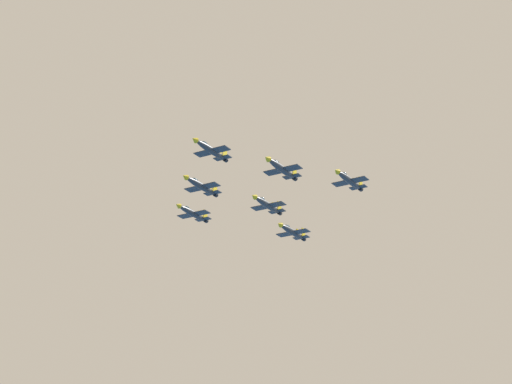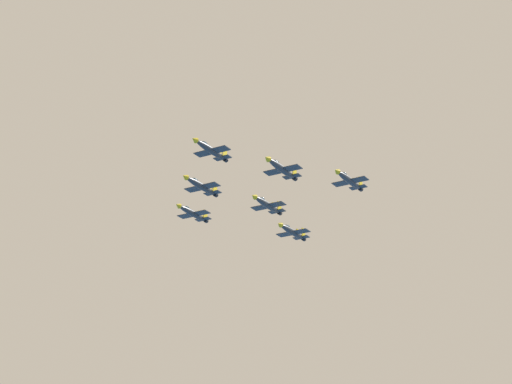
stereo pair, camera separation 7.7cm
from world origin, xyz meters
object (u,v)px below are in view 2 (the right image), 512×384
object	(u,v)px
jet_trailing	(292,232)
jet_left_wingman	(281,168)
jet_left_outer	(349,180)
jet_lead	(211,150)
jet_right_wingman	(201,186)
jet_slot_rear	(267,205)
jet_right_outer	(192,213)

from	to	relation	value
jet_trailing	jet_left_wingman	bearing A→B (deg)	23.15
jet_left_wingman	jet_left_outer	xyz separation A→B (m)	(-18.80, -8.05, -0.60)
jet_lead	jet_left_wingman	distance (m)	20.60
jet_right_wingman	jet_slot_rear	bearing A→B (deg)	139.95
jet_slot_rear	jet_left_outer	bearing A→B (deg)	89.58
jet_left_outer	jet_right_outer	distance (m)	52.99
jet_slot_rear	jet_left_wingman	bearing A→B (deg)	39.94
jet_trailing	jet_right_wingman	bearing A→B (deg)	-22.90
jet_left_outer	jet_trailing	size ratio (longest dim) A/B	0.98
jet_right_outer	jet_trailing	distance (m)	31.31
jet_left_outer	jet_slot_rear	world-z (taller)	jet_left_outer
jet_left_wingman	jet_right_outer	bearing A→B (deg)	-111.69
jet_left_wingman	jet_slot_rear	xyz separation A→B (m)	(4.92, -19.85, -2.98)
jet_left_wingman	jet_right_wingman	xyz separation A→B (m)	(23.72, -11.80, 0.23)
jet_right_wingman	jet_trailing	size ratio (longest dim) A/B	1.02
jet_lead	jet_right_outer	world-z (taller)	jet_lead
jet_lead	jet_slot_rear	world-z (taller)	jet_lead
jet_right_outer	jet_lead	bearing A→B (deg)	40.08
jet_right_outer	jet_trailing	world-z (taller)	jet_right_outer
jet_right_outer	jet_left_wingman	bearing A→B (deg)	68.30
jet_right_wingman	jet_left_outer	xyz separation A→B (m)	(-42.52, 3.75, -0.83)
jet_left_outer	jet_left_wingman	bearing A→B (deg)	-39.23
jet_right_outer	jet_slot_rear	distance (m)	26.59
jet_left_outer	jet_trailing	bearing A→B (deg)	-119.33
jet_lead	jet_left_outer	bearing A→B (deg)	140.14
jet_left_outer	jet_trailing	world-z (taller)	jet_left_outer
jet_slot_rear	jet_lead	bearing A→B (deg)	-0.42
jet_left_wingman	jet_right_outer	xyz separation A→B (m)	(28.64, -31.65, -0.68)
jet_left_outer	jet_right_outer	xyz separation A→B (m)	(47.44, -23.60, -0.08)
jet_right_outer	jet_left_outer	bearing A→B (deg)	89.71
jet_lead	jet_trailing	xyz separation A→B (m)	(-20.82, -41.86, -9.16)
jet_left_outer	jet_slot_rear	size ratio (longest dim) A/B	0.98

